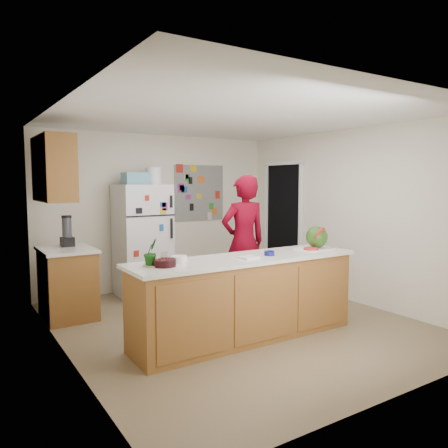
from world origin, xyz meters
TOP-DOWN VIEW (x-y plane):
  - floor at (0.00, 0.00)m, footprint 4.00×4.50m
  - wall_back at (0.00, 2.26)m, footprint 4.00×0.02m
  - wall_left at (-2.01, 0.00)m, footprint 0.02×4.50m
  - wall_right at (2.01, 0.00)m, footprint 0.02×4.50m
  - ceiling at (0.00, 0.00)m, footprint 4.00×4.50m
  - doorway at (1.99, 1.45)m, footprint 0.03×0.85m
  - peninsula_base at (-0.20, -0.50)m, footprint 2.60×0.62m
  - peninsula_top at (-0.20, -0.50)m, footprint 2.68×0.70m
  - side_counter_base at (-1.69, 1.35)m, footprint 0.60×0.80m
  - side_counter_top at (-1.69, 1.35)m, footprint 0.64×0.84m
  - upper_cabinets at (-1.82, 1.30)m, footprint 0.35×1.00m
  - refrigerator at (-0.45, 1.88)m, footprint 0.75×0.70m
  - fridge_top_bin at (-0.55, 1.88)m, footprint 0.35×0.28m
  - photo_collage at (0.75, 2.24)m, footprint 0.95×0.01m
  - person at (0.46, 0.48)m, footprint 0.71×0.50m
  - blender_appliance at (-1.64, 1.51)m, footprint 0.12×0.12m
  - cutting_board at (0.81, -0.51)m, footprint 0.43×0.33m
  - watermelon at (0.87, -0.49)m, footprint 0.27×0.27m
  - watermelon_slice at (0.71, -0.56)m, footprint 0.17×0.17m
  - cherry_bowl at (-1.19, -0.51)m, footprint 0.29×0.29m
  - white_bowl at (-0.95, -0.37)m, footprint 0.20×0.20m
  - cobalt_bowl at (0.07, -0.57)m, footprint 0.15×0.15m
  - plate at (-1.23, -0.43)m, footprint 0.30×0.30m
  - paper_towel at (-0.23, -0.59)m, footprint 0.20×0.18m
  - keys at (1.00, -0.60)m, footprint 0.10×0.06m
  - potted_plant at (-1.30, -0.45)m, footprint 0.20×0.19m

SIDE VIEW (x-z plane):
  - floor at x=0.00m, z-range -0.02..0.00m
  - side_counter_base at x=-1.69m, z-range 0.00..0.86m
  - peninsula_base at x=-0.20m, z-range 0.00..0.88m
  - refrigerator at x=-0.45m, z-range 0.00..1.70m
  - side_counter_top at x=-1.69m, z-range 0.86..0.90m
  - peninsula_top at x=-0.20m, z-range 0.88..0.92m
  - person at x=0.46m, z-range 0.00..1.83m
  - cutting_board at x=0.81m, z-range 0.92..0.93m
  - keys at x=1.00m, z-range 0.92..0.93m
  - plate at x=-1.23m, z-range 0.92..0.94m
  - paper_towel at x=-0.23m, z-range 0.92..0.94m
  - watermelon_slice at x=0.71m, z-range 0.93..0.95m
  - cobalt_bowl at x=0.07m, z-range 0.92..0.97m
  - white_bowl at x=-0.95m, z-range 0.92..0.98m
  - cherry_bowl at x=-1.19m, z-range 0.92..0.99m
  - doorway at x=1.99m, z-range 0.00..2.04m
  - potted_plant at x=-1.30m, z-range 0.92..1.20m
  - watermelon at x=0.87m, z-range 0.93..1.20m
  - blender_appliance at x=-1.64m, z-range 0.90..1.28m
  - wall_back at x=0.00m, z-range 0.00..2.50m
  - wall_left at x=-2.01m, z-range 0.00..2.50m
  - wall_right at x=2.01m, z-range 0.00..2.50m
  - photo_collage at x=0.75m, z-range 1.08..2.02m
  - fridge_top_bin at x=-0.55m, z-range 1.70..1.88m
  - upper_cabinets at x=-1.82m, z-range 1.50..2.30m
  - ceiling at x=0.00m, z-range 2.50..2.52m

